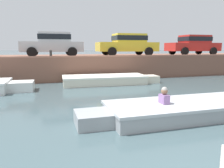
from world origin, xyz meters
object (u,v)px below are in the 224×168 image
Objects in this scene: motorboat_passing at (178,110)px; mooring_bollard_mid at (51,53)px; car_centre_yellow at (128,44)px; car_left_inner_silver at (53,43)px; car_right_inner_red at (193,44)px; boat_moored_central_cream at (108,80)px.

mooring_bollard_mid is (-3.30, 8.00, 1.49)m from motorboat_passing.
motorboat_passing is 10.05m from car_centre_yellow.
car_centre_yellow is (5.22, -0.00, 0.00)m from car_left_inner_silver.
car_right_inner_red is (5.63, 0.00, -0.00)m from car_centre_yellow.
car_left_inner_silver reaches higher than boat_moored_central_cream.
car_left_inner_silver is 0.94× the size of car_right_inner_red.
motorboat_passing is at bearing -72.18° from car_left_inner_silver.
car_centre_yellow is 5.63m from car_right_inner_red.
boat_moored_central_cream is 4.51m from car_centre_yellow.
car_centre_yellow reaches higher than boat_moored_central_cream.
car_left_inner_silver reaches higher than motorboat_passing.
car_right_inner_red reaches higher than motorboat_passing.
car_right_inner_red is at bearing 21.76° from boat_moored_central_cream.
mooring_bollard_mid reaches higher than boat_moored_central_cream.
boat_moored_central_cream is 8.89m from car_right_inner_red.
car_left_inner_silver is at bearing -180.00° from car_right_inner_red.
car_right_inner_red reaches higher than boat_moored_central_cream.
mooring_bollard_mid is at bearing -171.78° from car_right_inner_red.
mooring_bollard_mid is at bearing 112.44° from motorboat_passing.
car_left_inner_silver is at bearing 131.35° from boat_moored_central_cream.
boat_moored_central_cream is 0.98× the size of motorboat_passing.
car_left_inner_silver is at bearing 82.22° from mooring_bollard_mid.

